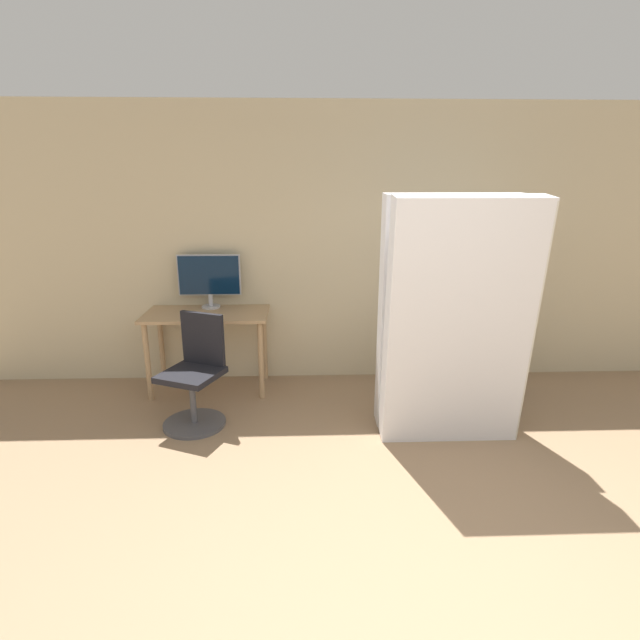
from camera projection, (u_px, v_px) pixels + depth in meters
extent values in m
cube|color=#C6B793|center=(359.00, 247.00, 4.93)|extent=(8.00, 0.06, 2.70)
cube|color=tan|center=(207.00, 314.00, 4.72)|extent=(1.16, 0.60, 0.03)
cylinder|color=tan|center=(148.00, 362.00, 4.59)|extent=(0.05, 0.05, 0.75)
cylinder|color=tan|center=(261.00, 361.00, 4.62)|extent=(0.05, 0.05, 0.75)
cylinder|color=tan|center=(162.00, 345.00, 5.04)|extent=(0.05, 0.05, 0.75)
cylinder|color=tan|center=(265.00, 344.00, 5.08)|extent=(0.05, 0.05, 0.75)
cylinder|color=#B7B7BC|center=(211.00, 307.00, 4.90)|extent=(0.18, 0.18, 0.02)
cylinder|color=#B7B7BC|center=(211.00, 300.00, 4.88)|extent=(0.04, 0.04, 0.12)
cube|color=#B7B7BC|center=(209.00, 275.00, 4.82)|extent=(0.60, 0.02, 0.40)
cube|color=#0A1E38|center=(209.00, 275.00, 4.81)|extent=(0.58, 0.03, 0.37)
cylinder|color=#4C4C51|center=(195.00, 423.00, 4.20)|extent=(0.52, 0.52, 0.03)
cylinder|color=#4C4C51|center=(193.00, 400.00, 4.14)|extent=(0.05, 0.05, 0.40)
cube|color=black|center=(191.00, 375.00, 4.08)|extent=(0.58, 0.58, 0.05)
cube|color=black|center=(203.00, 339.00, 4.19)|extent=(0.38, 0.19, 0.45)
cube|color=beige|center=(434.00, 303.00, 4.95)|extent=(0.02, 0.26, 1.62)
cube|color=beige|center=(513.00, 302.00, 4.98)|extent=(0.02, 0.26, 1.62)
cube|color=beige|center=(470.00, 300.00, 5.08)|extent=(0.82, 0.02, 1.62)
cube|color=beige|center=(467.00, 377.00, 5.19)|extent=(0.79, 0.22, 0.02)
cube|color=beige|center=(469.00, 353.00, 5.11)|extent=(0.79, 0.22, 0.02)
cube|color=beige|center=(471.00, 328.00, 5.04)|extent=(0.79, 0.22, 0.02)
cube|color=beige|center=(474.00, 303.00, 4.97)|extent=(0.79, 0.22, 0.02)
cube|color=beige|center=(476.00, 276.00, 4.89)|extent=(0.79, 0.22, 0.02)
cube|color=beige|center=(478.00, 249.00, 4.82)|extent=(0.79, 0.22, 0.02)
cube|color=beige|center=(481.00, 221.00, 4.74)|extent=(0.79, 0.22, 0.02)
cube|color=orange|center=(432.00, 366.00, 5.17)|extent=(0.04, 0.14, 0.23)
cube|color=brown|center=(437.00, 367.00, 5.13)|extent=(0.03, 0.16, 0.22)
cube|color=#287A38|center=(440.00, 368.00, 5.18)|extent=(0.03, 0.16, 0.17)
cube|color=gold|center=(443.00, 367.00, 5.17)|extent=(0.03, 0.14, 0.18)
cube|color=#7A2D84|center=(447.00, 368.00, 5.14)|extent=(0.02, 0.16, 0.20)
cube|color=#1E4C9E|center=(450.00, 367.00, 5.15)|extent=(0.03, 0.17, 0.21)
cube|color=teal|center=(454.00, 367.00, 5.13)|extent=(0.04, 0.15, 0.22)
cube|color=gold|center=(434.00, 344.00, 5.05)|extent=(0.02, 0.13, 0.21)
cube|color=orange|center=(437.00, 343.00, 5.06)|extent=(0.03, 0.13, 0.20)
cube|color=red|center=(440.00, 344.00, 5.07)|extent=(0.03, 0.18, 0.19)
cube|color=gold|center=(443.00, 344.00, 5.06)|extent=(0.03, 0.18, 0.19)
cube|color=red|center=(446.00, 345.00, 5.07)|extent=(0.03, 0.14, 0.17)
cube|color=silver|center=(451.00, 344.00, 5.05)|extent=(0.04, 0.15, 0.21)
cube|color=#7A2D84|center=(454.00, 343.00, 5.08)|extent=(0.03, 0.17, 0.20)
cube|color=#232328|center=(458.00, 343.00, 5.07)|extent=(0.04, 0.16, 0.20)
cube|color=#232328|center=(462.00, 345.00, 5.07)|extent=(0.03, 0.18, 0.16)
cube|color=teal|center=(435.00, 317.00, 5.03)|extent=(0.04, 0.14, 0.20)
cube|color=orange|center=(440.00, 319.00, 5.02)|extent=(0.03, 0.16, 0.18)
cube|color=orange|center=(445.00, 320.00, 4.97)|extent=(0.03, 0.14, 0.18)
cube|color=orange|center=(447.00, 318.00, 5.02)|extent=(0.02, 0.13, 0.19)
cube|color=gold|center=(452.00, 318.00, 4.98)|extent=(0.03, 0.14, 0.21)
cube|color=orange|center=(438.00, 295.00, 4.92)|extent=(0.03, 0.15, 0.15)
cube|color=#232328|center=(440.00, 295.00, 4.92)|extent=(0.02, 0.19, 0.16)
cube|color=#232328|center=(444.00, 294.00, 4.89)|extent=(0.03, 0.13, 0.18)
cube|color=#232328|center=(445.00, 292.00, 4.96)|extent=(0.02, 0.15, 0.18)
cube|color=#1E4C9E|center=(450.00, 295.00, 4.91)|extent=(0.03, 0.13, 0.16)
cube|color=gold|center=(453.00, 293.00, 4.93)|extent=(0.04, 0.16, 0.18)
cube|color=red|center=(457.00, 292.00, 4.94)|extent=(0.03, 0.13, 0.20)
cube|color=#1E4C9E|center=(461.00, 291.00, 4.94)|extent=(0.04, 0.12, 0.21)
cube|color=#287A38|center=(438.00, 264.00, 4.87)|extent=(0.02, 0.14, 0.23)
cube|color=#1E4C9E|center=(441.00, 267.00, 4.86)|extent=(0.02, 0.15, 0.17)
cube|color=teal|center=(445.00, 268.00, 4.84)|extent=(0.03, 0.13, 0.15)
cube|color=#232328|center=(447.00, 266.00, 4.86)|extent=(0.02, 0.18, 0.19)
cube|color=#232328|center=(442.00, 239.00, 4.75)|extent=(0.02, 0.16, 0.18)
cube|color=orange|center=(444.00, 239.00, 4.77)|extent=(0.03, 0.14, 0.18)
cube|color=orange|center=(448.00, 237.00, 4.78)|extent=(0.03, 0.16, 0.21)
cube|color=red|center=(452.00, 239.00, 4.78)|extent=(0.03, 0.18, 0.17)
cube|color=brown|center=(456.00, 239.00, 4.76)|extent=(0.04, 0.17, 0.18)
cube|color=#7A2D84|center=(459.00, 240.00, 4.79)|extent=(0.02, 0.17, 0.15)
cube|color=brown|center=(463.00, 238.00, 4.79)|extent=(0.04, 0.14, 0.20)
cube|color=silver|center=(458.00, 326.00, 3.69)|extent=(1.07, 0.41, 1.91)
cube|color=beige|center=(529.00, 325.00, 3.71)|extent=(0.01, 0.41, 1.87)
cube|color=silver|center=(446.00, 315.00, 4.00)|extent=(1.07, 0.27, 1.90)
cube|color=beige|center=(512.00, 314.00, 4.02)|extent=(0.01, 0.27, 1.86)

